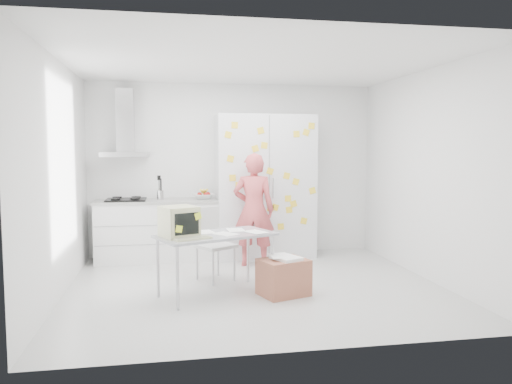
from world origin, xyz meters
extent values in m
cube|color=silver|center=(0.00, 0.00, -0.01)|extent=(4.50, 4.00, 0.02)
cube|color=white|center=(0.00, 2.00, 1.35)|extent=(4.50, 0.02, 2.70)
cube|color=white|center=(-2.25, 0.00, 1.35)|extent=(0.02, 4.00, 2.70)
cube|color=white|center=(2.25, 0.00, 1.35)|extent=(0.02, 4.00, 2.70)
cube|color=white|center=(0.00, 0.00, 2.70)|extent=(4.50, 4.00, 0.02)
cube|color=white|center=(-1.20, 1.70, 0.44)|extent=(1.80, 0.60, 0.88)
cube|color=gray|center=(-1.20, 1.40, 0.58)|extent=(1.76, 0.01, 0.01)
cube|color=gray|center=(-1.20, 1.40, 0.30)|extent=(1.76, 0.01, 0.01)
cube|color=#9E9E99|center=(-1.20, 1.70, 0.90)|extent=(1.84, 0.63, 0.04)
cube|color=black|center=(-1.65, 1.70, 0.93)|extent=(0.58, 0.50, 0.03)
cylinder|color=black|center=(-1.79, 1.58, 0.95)|extent=(0.14, 0.14, 0.02)
cylinder|color=black|center=(-1.51, 1.58, 0.95)|extent=(0.14, 0.14, 0.02)
cylinder|color=black|center=(-1.79, 1.82, 0.95)|extent=(0.14, 0.14, 0.02)
cylinder|color=black|center=(-1.51, 1.82, 0.95)|extent=(0.14, 0.14, 0.02)
cylinder|color=silver|center=(-1.15, 1.70, 0.99)|extent=(0.10, 0.10, 0.14)
cylinder|color=black|center=(-1.16, 1.71, 1.09)|extent=(0.01, 0.01, 0.30)
cylinder|color=black|center=(-1.13, 1.69, 1.09)|extent=(0.01, 0.01, 0.30)
cylinder|color=black|center=(-1.15, 1.72, 1.09)|extent=(0.01, 0.01, 0.30)
cube|color=black|center=(-1.16, 1.71, 1.25)|extent=(0.05, 0.01, 0.07)
imported|color=white|center=(-0.50, 1.70, 0.96)|extent=(0.31, 0.31, 0.08)
sphere|color=#B2140F|center=(-0.56, 1.72, 0.99)|extent=(0.08, 0.08, 0.08)
sphere|color=#B2140F|center=(-0.47, 1.65, 0.99)|extent=(0.08, 0.08, 0.08)
sphere|color=#B2140F|center=(-0.43, 1.74, 0.99)|extent=(0.08, 0.08, 0.08)
cylinder|color=yellow|center=(-0.52, 1.72, 1.03)|extent=(0.09, 0.17, 0.10)
cylinder|color=yellow|center=(-0.49, 1.72, 1.03)|extent=(0.04, 0.17, 0.10)
cylinder|color=yellow|center=(-0.47, 1.72, 1.03)|extent=(0.08, 0.17, 0.10)
cube|color=silver|center=(-1.65, 1.75, 1.60)|extent=(0.70, 0.48, 0.07)
cube|color=silver|center=(-1.65, 1.87, 2.10)|extent=(0.26, 0.24, 0.95)
cube|color=silver|center=(0.45, 1.68, 1.10)|extent=(1.50, 0.65, 2.20)
cube|color=slate|center=(0.45, 1.35, 1.10)|extent=(0.01, 0.01, 2.16)
cube|color=silver|center=(0.39, 1.34, 1.10)|extent=(0.02, 0.02, 0.30)
cube|color=silver|center=(0.51, 1.34, 1.10)|extent=(0.02, 0.02, 0.30)
cube|color=yellow|center=(0.86, 1.34, 1.90)|extent=(0.10, 0.00, 0.10)
cube|color=yellow|center=(1.01, 1.34, 1.93)|extent=(0.12, 0.00, 0.12)
cube|color=yellow|center=(1.12, 1.34, 1.05)|extent=(0.12, 0.00, 0.12)
cube|color=yellow|center=(0.22, 1.34, 1.21)|extent=(0.10, 0.00, 0.10)
cube|color=yellow|center=(0.46, 1.34, 1.35)|extent=(0.12, 0.00, 0.12)
cube|color=yellow|center=(0.83, 1.34, 0.86)|extent=(0.12, 0.00, 0.12)
cube|color=yellow|center=(0.25, 1.34, 0.87)|extent=(0.10, 0.00, 0.10)
cube|color=yellow|center=(0.32, 1.34, 1.95)|extent=(0.12, 0.00, 0.12)
cube|color=yellow|center=(0.54, 1.34, 0.81)|extent=(0.12, 0.00, 0.12)
cube|color=yellow|center=(0.86, 1.34, 1.19)|extent=(0.12, 0.00, 0.12)
cube|color=yellow|center=(0.74, 1.34, 0.94)|extent=(0.10, 0.00, 0.10)
cube|color=yellow|center=(0.24, 1.34, 1.69)|extent=(0.12, 0.00, 0.12)
cube|color=yellow|center=(-0.01, 1.34, 1.15)|extent=(0.10, 0.00, 0.10)
cube|color=yellow|center=(-0.10, 1.34, 1.26)|extent=(0.10, 0.00, 0.10)
cube|color=yellow|center=(-0.16, 1.34, 1.89)|extent=(0.11, 0.00, 0.11)
cube|color=yellow|center=(0.38, 1.34, 0.59)|extent=(0.10, 0.00, 0.10)
cube|color=yellow|center=(0.25, 1.34, 1.22)|extent=(0.11, 0.00, 0.11)
cube|color=yellow|center=(0.99, 1.34, 0.59)|extent=(0.11, 0.00, 0.11)
cube|color=yellow|center=(1.09, 1.34, 2.03)|extent=(0.10, 0.00, 0.10)
cube|color=yellow|center=(0.28, 1.34, 1.53)|extent=(0.10, 0.00, 0.10)
cube|color=yellow|center=(0.17, 1.34, 1.16)|extent=(0.11, 0.00, 0.11)
cube|color=yellow|center=(0.63, 1.34, 0.52)|extent=(0.10, 0.00, 0.10)
cube|color=yellow|center=(-0.07, 1.34, 2.03)|extent=(0.10, 0.00, 0.10)
cube|color=yellow|center=(-0.13, 1.34, 1.54)|extent=(0.12, 0.00, 0.12)
cube|color=yellow|center=(0.76, 1.34, 0.77)|extent=(0.11, 0.00, 0.11)
cube|color=yellow|center=(0.37, 1.34, 1.73)|extent=(0.11, 0.00, 0.11)
cube|color=yellow|center=(0.72, 1.34, 1.28)|extent=(0.11, 0.00, 0.11)
cube|color=yellow|center=(0.47, 1.34, 0.80)|extent=(0.11, 0.00, 0.11)
imported|color=#CA4E51|center=(0.17, 1.10, 0.81)|extent=(0.67, 0.53, 1.62)
cube|color=#A6A9B1|center=(-0.50, -0.25, 0.70)|extent=(1.47, 1.11, 0.03)
cylinder|color=#BDBCC1|center=(-0.96, -0.74, 0.34)|extent=(0.04, 0.04, 0.68)
cylinder|color=#BDBCC1|center=(0.16, -0.28, 0.34)|extent=(0.04, 0.04, 0.68)
cylinder|color=#BDBCC1|center=(-1.16, -0.23, 0.34)|extent=(0.04, 0.04, 0.68)
cylinder|color=#BDBCC1|center=(-0.05, 0.23, 0.34)|extent=(0.04, 0.04, 0.68)
cube|color=beige|center=(-0.92, -0.35, 0.88)|extent=(0.47, 0.48, 0.34)
cube|color=beige|center=(-0.85, -0.53, 0.88)|extent=(0.32, 0.15, 0.30)
cube|color=black|center=(-0.84, -0.54, 0.88)|extent=(0.26, 0.11, 0.24)
cube|color=#EAFF2E|center=(-0.93, -0.58, 0.83)|extent=(0.08, 0.04, 0.09)
cube|color=#EAFF2E|center=(-0.72, -0.49, 0.96)|extent=(0.08, 0.04, 0.09)
cube|color=beige|center=(-0.79, -0.56, 0.72)|extent=(0.44, 0.29, 0.02)
cube|color=gray|center=(-0.79, -0.56, 0.74)|extent=(0.39, 0.24, 0.01)
cube|color=white|center=(-0.40, -0.26, 0.71)|extent=(0.33, 0.34, 0.00)
cube|color=white|center=(-0.24, -0.02, 0.71)|extent=(0.21, 0.29, 0.00)
cube|color=white|center=(-0.03, -0.21, 0.72)|extent=(0.31, 0.34, 0.00)
cube|color=white|center=(-0.62, -0.10, 0.71)|extent=(0.26, 0.32, 0.00)
cube|color=beige|center=(-0.45, 0.37, 0.45)|extent=(0.58, 0.58, 0.04)
cube|color=beige|center=(-0.55, 0.53, 0.70)|extent=(0.36, 0.24, 0.46)
cylinder|color=#BABABF|center=(-0.50, 0.14, 0.21)|extent=(0.04, 0.04, 0.43)
cylinder|color=#BABABF|center=(-0.21, 0.32, 0.21)|extent=(0.04, 0.04, 0.43)
cylinder|color=#BABABF|center=(-0.68, 0.43, 0.21)|extent=(0.04, 0.04, 0.43)
cylinder|color=#BABABF|center=(-0.39, 0.61, 0.21)|extent=(0.04, 0.04, 0.43)
cube|color=#AA6449|center=(0.26, -0.40, 0.21)|extent=(0.63, 0.56, 0.42)
cube|color=white|center=(0.29, -0.42, 0.44)|extent=(0.37, 0.41, 0.04)
cube|color=white|center=(0.22, -0.37, 0.46)|extent=(0.23, 0.32, 0.00)
camera|label=1|loc=(-1.05, -5.90, 1.69)|focal=35.00mm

